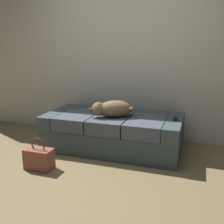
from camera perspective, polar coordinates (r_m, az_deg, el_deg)
ground_plane at (r=2.83m, az=-7.09°, el=-15.46°), size 10.00×10.00×0.00m
back_wall at (r=4.10m, az=3.19°, el=14.14°), size 6.40×0.10×2.80m
couch at (r=3.67m, az=0.26°, el=-4.24°), size 1.83×0.91×0.48m
dog_tan at (r=3.48m, az=0.14°, el=0.73°), size 0.60×0.46×0.22m
tv_remote at (r=3.47m, az=13.35°, el=-1.35°), size 0.06×0.15×0.02m
handbag at (r=3.23m, az=-15.33°, el=-9.55°), size 0.32×0.18×0.38m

